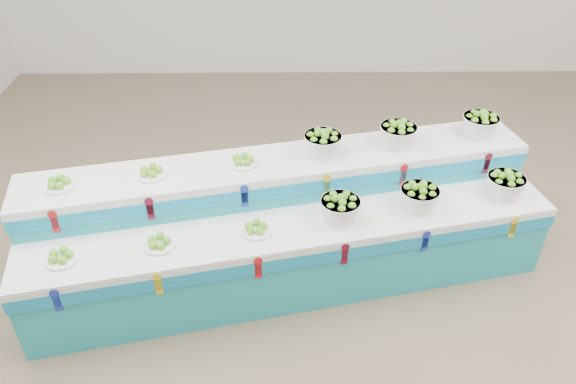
# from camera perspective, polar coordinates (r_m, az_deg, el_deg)

# --- Properties ---
(ground) EXTENTS (10.00, 10.00, 0.00)m
(ground) POSITION_cam_1_polar(r_m,az_deg,el_deg) (4.98, 9.62, -11.26)
(ground) COLOR brown
(ground) RESTS_ON ground
(display_stand) EXTENTS (4.59, 2.08, 1.02)m
(display_stand) POSITION_cam_1_polar(r_m,az_deg,el_deg) (4.90, 0.00, -3.44)
(display_stand) COLOR teal
(display_stand) RESTS_ON ground
(plate_lower_left) EXTENTS (0.30, 0.30, 0.09)m
(plate_lower_left) POSITION_cam_1_polar(r_m,az_deg,el_deg) (4.55, -22.14, -6.05)
(plate_lower_left) COLOR white
(plate_lower_left) RESTS_ON display_stand
(plate_lower_mid) EXTENTS (0.30, 0.30, 0.09)m
(plate_lower_mid) POSITION_cam_1_polar(r_m,az_deg,el_deg) (4.45, -13.01, -4.94)
(plate_lower_mid) COLOR white
(plate_lower_mid) RESTS_ON display_stand
(plate_lower_right) EXTENTS (0.30, 0.30, 0.09)m
(plate_lower_right) POSITION_cam_1_polar(r_m,az_deg,el_deg) (4.48, -3.29, -3.62)
(plate_lower_right) COLOR white
(plate_lower_right) RESTS_ON display_stand
(basket_lower_left) EXTENTS (0.39, 0.39, 0.23)m
(basket_lower_left) POSITION_cam_1_polar(r_m,az_deg,el_deg) (4.58, 5.33, -1.67)
(basket_lower_left) COLOR silver
(basket_lower_left) RESTS_ON display_stand
(basket_lower_mid) EXTENTS (0.39, 0.39, 0.23)m
(basket_lower_mid) POSITION_cam_1_polar(r_m,az_deg,el_deg) (4.81, 13.21, -0.50)
(basket_lower_mid) COLOR silver
(basket_lower_mid) RESTS_ON display_stand
(basket_lower_right) EXTENTS (0.39, 0.39, 0.23)m
(basket_lower_right) POSITION_cam_1_polar(r_m,az_deg,el_deg) (5.19, 21.24, 0.71)
(basket_lower_right) COLOR silver
(basket_lower_right) RESTS_ON display_stand
(plate_upper_left) EXTENTS (0.30, 0.30, 0.09)m
(plate_upper_left) POSITION_cam_1_polar(r_m,az_deg,el_deg) (4.81, -22.34, 0.90)
(plate_upper_left) COLOR white
(plate_upper_left) RESTS_ON display_stand
(plate_upper_mid) EXTENTS (0.30, 0.30, 0.09)m
(plate_upper_mid) POSITION_cam_1_polar(r_m,az_deg,el_deg) (4.73, -13.77, 2.07)
(plate_upper_mid) COLOR white
(plate_upper_mid) RESTS_ON display_stand
(plate_upper_right) EXTENTS (0.30, 0.30, 0.09)m
(plate_upper_right) POSITION_cam_1_polar(r_m,az_deg,el_deg) (4.75, -4.63, 3.27)
(plate_upper_right) COLOR white
(plate_upper_right) RESTS_ON display_stand
(basket_upper_left) EXTENTS (0.39, 0.39, 0.23)m
(basket_upper_left) POSITION_cam_1_polar(r_m,az_deg,el_deg) (4.85, 3.55, 4.99)
(basket_upper_left) COLOR silver
(basket_upper_left) RESTS_ON display_stand
(basket_upper_mid) EXTENTS (0.39, 0.39, 0.23)m
(basket_upper_mid) POSITION_cam_1_polar(r_m,az_deg,el_deg) (5.07, 11.12, 5.80)
(basket_upper_mid) COLOR silver
(basket_upper_mid) RESTS_ON display_stand
(basket_upper_right) EXTENTS (0.39, 0.39, 0.23)m
(basket_upper_right) POSITION_cam_1_polar(r_m,az_deg,el_deg) (5.43, 18.97, 6.54)
(basket_upper_right) COLOR silver
(basket_upper_right) RESTS_ON display_stand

